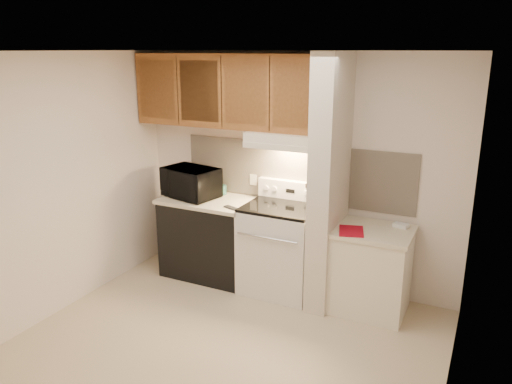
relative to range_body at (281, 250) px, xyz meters
The scene contains 50 objects.
floor 1.24m from the range_body, 90.00° to the right, with size 3.60×3.60×0.00m, color beige.
ceiling 2.34m from the range_body, 90.00° to the right, with size 3.60×3.60×0.00m, color white.
wall_back 0.86m from the range_body, 90.00° to the left, with size 3.60×0.02×2.50m, color #F2E1D1.
wall_left 2.28m from the range_body, 147.31° to the right, with size 0.02×3.00×2.50m, color #F2E1D1.
wall_right 2.28m from the range_body, 32.69° to the right, with size 0.02×3.00×2.50m, color #F2E1D1.
backsplash 0.84m from the range_body, 90.00° to the left, with size 2.60×0.02×0.63m, color beige.
range_body is the anchor object (origin of this frame).
oven_window 0.32m from the range_body, 90.00° to the right, with size 0.50×0.01×0.30m, color black.
oven_handle 0.44m from the range_body, 90.00° to the right, with size 0.02×0.02×0.65m, color silver.
cooktop 0.48m from the range_body, ahead, with size 0.74×0.64×0.03m, color black.
range_backguard 0.66m from the range_body, 90.00° to the left, with size 0.76×0.08×0.20m, color silver.
range_display 0.64m from the range_body, 90.00° to the left, with size 0.10×0.01×0.04m, color black.
range_knob_left_outer 0.70m from the range_body, 139.40° to the left, with size 0.05×0.05×0.02m, color silver.
range_knob_left_inner 0.66m from the range_body, 126.87° to the left, with size 0.05×0.05×0.02m, color silver.
range_knob_right_inner 0.66m from the range_body, 53.13° to the left, with size 0.05×0.05×0.02m, color silver.
range_knob_right_outer 0.70m from the range_body, 40.60° to the left, with size 0.05×0.05×0.02m, color silver.
dishwasher_front 0.88m from the range_body, behind, with size 1.00×0.63×0.87m, color black.
left_countertop 0.98m from the range_body, behind, with size 1.04×0.67×0.04m, color beige.
spoon_rest 0.69m from the range_body, 158.40° to the right, with size 0.19×0.06×0.01m, color black.
teal_jar 1.00m from the range_body, 164.51° to the left, with size 0.10×0.10×0.11m, color #306A5C.
outlet 0.86m from the range_body, 146.31° to the left, with size 0.08×0.01×0.12m, color #EEE4C8.
microwave 1.26m from the range_body, behind, with size 0.60×0.41×0.33m, color black.
partition_pillar 0.94m from the range_body, ahead, with size 0.22×0.70×2.50m, color beige.
pillar_trim 0.93m from the range_body, ahead, with size 0.01×0.70×0.04m, color brown.
knife_strip 0.95m from the range_body, ahead, with size 0.02×0.42×0.04m, color black.
knife_blade_a 0.87m from the range_body, 29.04° to the right, with size 0.01×0.04×0.16m, color silver.
knife_handle_a 1.01m from the range_body, 31.17° to the right, with size 0.02×0.02×0.10m, color black.
knife_blade_b 0.85m from the range_body, 21.57° to the right, with size 0.01×0.04×0.18m, color silver.
knife_handle_b 0.99m from the range_body, 18.62° to the right, with size 0.02×0.02×0.10m, color black.
knife_blade_c 0.83m from the range_body, ahead, with size 0.01×0.04×0.20m, color silver.
knife_handle_c 0.99m from the range_body, ahead, with size 0.02×0.02×0.10m, color black.
knife_blade_d 0.85m from the range_body, ahead, with size 0.01×0.04×0.16m, color silver.
knife_handle_d 0.98m from the range_body, ahead, with size 0.02×0.02×0.10m, color black.
knife_blade_e 0.85m from the range_body, 16.95° to the left, with size 0.01×0.04×0.18m, color silver.
knife_handle_e 0.99m from the range_body, 14.20° to the left, with size 0.02×0.02×0.10m, color black.
oven_mitt 0.87m from the range_body, 23.58° to the left, with size 0.03×0.10×0.24m, color slate.
right_cab_base 0.97m from the range_body, ahead, with size 0.70×0.60×0.81m, color #EEE4C8.
right_countertop 1.04m from the range_body, ahead, with size 0.74×0.64×0.04m, color beige.
red_folder 0.90m from the range_body, 11.10° to the right, with size 0.23×0.31×0.01m, color maroon.
white_box 1.27m from the range_body, ahead, with size 0.14×0.09×0.04m, color white.
range_hood 1.17m from the range_body, 90.00° to the left, with size 0.78×0.44×0.15m, color #EEE4C8.
hood_lip 1.12m from the range_body, 90.00° to the right, with size 0.78×0.04×0.06m, color #EEE4C8.
upper_cabinets 1.77m from the range_body, 166.16° to the left, with size 2.18×0.33×0.77m, color brown.
cab_door_a 2.22m from the range_body, behind, with size 0.46×0.01×0.63m, color brown.
cab_gap_a 2.04m from the range_body, behind, with size 0.01×0.01×0.73m, color black.
cab_door_b 1.89m from the range_body, behind, with size 0.46×0.01×0.63m, color brown.
cab_gap_b 1.77m from the range_body, behind, with size 0.01×0.01×0.73m, color black.
cab_door_c 1.68m from the range_body, behind, with size 0.46×0.01×0.63m, color brown.
cab_gap_c 1.63m from the range_body, behind, with size 0.01×0.01×0.73m, color black.
cab_door_d 1.63m from the range_body, ahead, with size 0.46×0.01×0.63m, color brown.
Camera 1 is at (1.92, -3.38, 2.52)m, focal length 35.00 mm.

